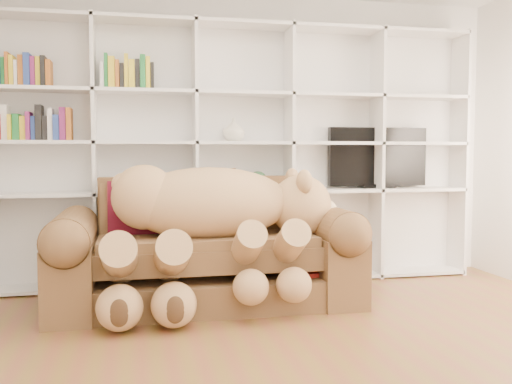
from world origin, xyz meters
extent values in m
plane|color=brown|center=(0.00, 0.00, 0.00)|extent=(5.00, 5.00, 0.00)
cube|color=white|center=(0.00, 2.50, 1.35)|extent=(5.00, 0.02, 2.70)
cube|color=white|center=(0.00, 2.46, 1.20)|extent=(4.40, 0.03, 2.40)
cube|color=white|center=(-1.32, 2.30, 1.20)|extent=(0.03, 0.35, 2.40)
cube|color=white|center=(-0.44, 2.30, 1.20)|extent=(0.03, 0.35, 2.40)
cube|color=white|center=(0.44, 2.30, 1.20)|extent=(0.03, 0.35, 2.40)
cube|color=white|center=(1.32, 2.30, 1.20)|extent=(0.03, 0.35, 2.40)
cube|color=white|center=(2.20, 2.30, 1.20)|extent=(0.03, 0.35, 2.40)
cube|color=white|center=(0.00, 2.30, 0.03)|extent=(4.40, 0.35, 0.03)
cube|color=white|center=(0.00, 2.30, 0.85)|extent=(4.40, 0.35, 0.03)
cube|color=white|center=(0.00, 2.30, 1.30)|extent=(4.40, 0.35, 0.03)
cube|color=white|center=(0.00, 2.30, 1.75)|extent=(4.40, 0.35, 0.03)
cube|color=white|center=(0.00, 2.30, 2.37)|extent=(4.40, 0.35, 0.03)
cube|color=brown|center=(-0.43, 1.59, 0.12)|extent=(2.28, 0.92, 0.24)
cube|color=brown|center=(-0.43, 1.57, 0.48)|extent=(1.70, 0.76, 0.33)
cube|color=brown|center=(-0.43, 2.00, 0.71)|extent=(1.70, 0.22, 0.60)
cube|color=brown|center=(-1.45, 1.59, 0.30)|extent=(0.35, 1.03, 0.60)
cube|color=brown|center=(0.59, 1.59, 0.30)|extent=(0.35, 1.03, 0.60)
cylinder|color=brown|center=(-1.45, 1.59, 0.60)|extent=(0.35, 0.98, 0.35)
cylinder|color=brown|center=(0.59, 1.59, 0.60)|extent=(0.35, 0.98, 0.35)
ellipsoid|color=tan|center=(-0.42, 1.54, 0.82)|extent=(1.31, 0.63, 0.56)
sphere|color=tan|center=(-0.91, 1.54, 0.87)|extent=(0.50, 0.50, 0.50)
sphere|color=tan|center=(0.33, 1.54, 0.78)|extent=(0.50, 0.50, 0.50)
sphere|color=beige|center=(0.52, 1.54, 0.71)|extent=(0.25, 0.25, 0.25)
sphere|color=#3E2816|center=(0.62, 1.54, 0.70)|extent=(0.08, 0.08, 0.08)
ellipsoid|color=tan|center=(0.31, 1.36, 0.99)|extent=(0.12, 0.19, 0.19)
ellipsoid|color=tan|center=(0.31, 1.71, 0.99)|extent=(0.12, 0.19, 0.19)
sphere|color=tan|center=(-1.07, 1.54, 0.97)|extent=(0.17, 0.17, 0.17)
cylinder|color=tan|center=(-0.19, 1.19, 0.51)|extent=(0.21, 0.60, 0.44)
cylinder|color=tan|center=(0.13, 1.19, 0.51)|extent=(0.21, 0.60, 0.44)
cylinder|color=tan|center=(-1.09, 1.19, 0.47)|extent=(0.25, 0.70, 0.51)
cylinder|color=tan|center=(-0.73, 1.19, 0.47)|extent=(0.25, 0.70, 0.51)
sphere|color=tan|center=(-0.19, 1.00, 0.26)|extent=(0.26, 0.26, 0.26)
sphere|color=tan|center=(0.13, 1.00, 0.26)|extent=(0.26, 0.26, 0.26)
sphere|color=tan|center=(-1.09, 1.00, 0.17)|extent=(0.32, 0.32, 0.32)
sphere|color=tan|center=(-0.73, 1.00, 0.17)|extent=(0.32, 0.32, 0.32)
cube|color=maroon|center=(-0.96, 1.81, 0.74)|extent=(0.46, 0.26, 0.49)
cube|color=#B01F17|center=(0.37, 1.46, 0.14)|extent=(0.42, 0.40, 0.27)
cube|color=black|center=(1.35, 2.35, 1.17)|extent=(1.00, 0.08, 0.57)
cube|color=black|center=(1.35, 2.35, 0.89)|extent=(0.33, 0.18, 0.04)
cube|color=brown|center=(-0.14, 2.30, 0.97)|extent=(0.15, 0.07, 0.19)
sphere|color=#315F38|center=(0.14, 2.30, 0.95)|extent=(0.17, 0.17, 0.17)
cylinder|color=beige|center=(-1.05, 2.30, 0.94)|extent=(0.10, 0.10, 0.16)
cylinder|color=beige|center=(-0.78, 2.30, 0.93)|extent=(0.08, 0.08, 0.12)
sphere|color=silver|center=(-0.64, 2.30, 0.92)|extent=(0.09, 0.09, 0.09)
imported|color=beige|center=(-0.09, 2.30, 1.42)|extent=(0.24, 0.24, 0.21)
camera|label=1|loc=(-0.98, -2.87, 1.21)|focal=40.00mm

